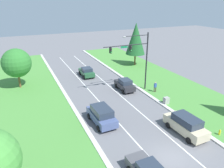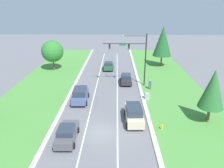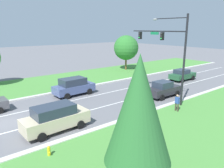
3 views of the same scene
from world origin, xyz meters
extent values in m
plane|color=slate|center=(0.00, 0.00, 0.00)|extent=(160.00, 160.00, 0.00)
cube|color=beige|center=(5.65, 0.00, 0.07)|extent=(0.50, 90.00, 0.15)
cube|color=white|center=(-1.80, 0.00, 0.00)|extent=(0.14, 81.00, 0.01)
cube|color=white|center=(1.80, 0.00, 0.00)|extent=(0.14, 81.00, 0.01)
cylinder|color=black|center=(6.45, 14.74, 4.46)|extent=(0.20, 0.20, 8.91)
cylinder|color=black|center=(2.94, 14.74, 7.31)|extent=(7.02, 0.12, 0.12)
cube|color=#147042|center=(2.59, 14.74, 7.09)|extent=(1.10, 0.04, 0.28)
cylinder|color=black|center=(4.52, 14.74, 8.56)|extent=(3.86, 0.09, 0.09)
ellipsoid|color=gray|center=(2.59, 14.74, 8.51)|extent=(0.56, 0.28, 0.20)
cube|color=black|center=(3.64, 14.74, 6.81)|extent=(0.28, 0.32, 0.80)
sphere|color=#2D2D2D|center=(3.64, 14.57, 7.04)|extent=(0.16, 0.16, 0.16)
sphere|color=#2D2D2D|center=(3.64, 14.57, 6.81)|extent=(0.16, 0.16, 0.16)
sphere|color=#23D647|center=(3.64, 14.57, 6.58)|extent=(0.16, 0.16, 0.16)
cube|color=black|center=(0.48, 14.74, 6.81)|extent=(0.28, 0.32, 0.80)
sphere|color=#2D2D2D|center=(0.48, 14.57, 7.04)|extent=(0.16, 0.16, 0.16)
sphere|color=#2D2D2D|center=(0.48, 14.57, 6.81)|extent=(0.16, 0.16, 0.16)
sphere|color=#23D647|center=(0.48, 14.57, 6.58)|extent=(0.16, 0.16, 0.16)
cube|color=beige|center=(3.78, 2.59, 0.81)|extent=(2.07, 5.11, 0.95)
cube|color=#283342|center=(3.78, 2.47, 1.66)|extent=(1.81, 3.08, 0.75)
cylinder|color=black|center=(4.66, 4.19, 0.33)|extent=(0.26, 0.67, 0.66)
cylinder|color=black|center=(2.79, 4.13, 0.33)|extent=(0.26, 0.67, 0.66)
cylinder|color=black|center=(4.76, 1.06, 0.33)|extent=(0.26, 0.67, 0.66)
cylinder|color=black|center=(2.90, 1.00, 0.33)|extent=(0.26, 0.67, 0.66)
cylinder|color=black|center=(-2.58, -0.05, 0.31)|extent=(0.25, 0.63, 0.62)
cube|color=#235633|center=(-0.07, 24.55, 0.71)|extent=(1.88, 4.37, 0.72)
cube|color=#283342|center=(-0.07, 24.29, 1.38)|extent=(1.68, 1.97, 0.61)
cylinder|color=black|center=(0.85, 25.90, 0.36)|extent=(0.24, 0.71, 0.71)
cylinder|color=black|center=(-0.97, 25.91, 0.36)|extent=(0.24, 0.71, 0.71)
cylinder|color=black|center=(0.84, 23.20, 0.36)|extent=(0.24, 0.71, 0.71)
cylinder|color=black|center=(-0.98, 23.21, 0.36)|extent=(0.24, 0.71, 0.71)
cube|color=#28282D|center=(3.38, 15.87, 0.74)|extent=(1.84, 4.26, 0.80)
cube|color=#283342|center=(3.37, 15.61, 1.47)|extent=(1.62, 1.93, 0.68)
cylinder|color=black|center=(4.27, 17.16, 0.34)|extent=(0.25, 0.68, 0.67)
cylinder|color=black|center=(2.54, 17.19, 0.34)|extent=(0.25, 0.68, 0.67)
cylinder|color=black|center=(4.22, 14.54, 0.34)|extent=(0.25, 0.68, 0.67)
cylinder|color=black|center=(2.49, 14.57, 0.34)|extent=(0.25, 0.68, 0.67)
cube|color=#475684|center=(-3.58, 8.17, 0.79)|extent=(2.16, 4.82, 0.87)
cube|color=#283342|center=(-3.57, 8.05, 1.62)|extent=(1.90, 2.91, 0.80)
cylinder|color=black|center=(-2.64, 9.67, 0.35)|extent=(0.26, 0.71, 0.70)
cylinder|color=black|center=(-4.61, 9.61, 0.35)|extent=(0.26, 0.71, 0.70)
cylinder|color=black|center=(-2.55, 6.72, 0.35)|extent=(0.26, 0.71, 0.70)
cylinder|color=black|center=(-4.51, 6.66, 0.35)|extent=(0.26, 0.71, 0.70)
cube|color=#9E9E99|center=(6.21, 9.01, 0.51)|extent=(0.70, 0.60, 1.01)
cylinder|color=#42382D|center=(7.05, 13.05, 0.42)|extent=(0.14, 0.14, 0.84)
cylinder|color=#42382D|center=(7.31, 13.03, 0.42)|extent=(0.14, 0.14, 0.84)
cube|color=#2D4C99|center=(7.18, 13.04, 1.14)|extent=(0.39, 0.24, 0.60)
sphere|color=tan|center=(7.18, 13.04, 1.58)|extent=(0.22, 0.22, 0.22)
cylinder|color=gold|center=(6.81, 0.72, 0.28)|extent=(0.20, 0.20, 0.55)
sphere|color=gold|center=(6.81, 0.72, 0.61)|extent=(0.18, 0.18, 0.18)
cylinder|color=gold|center=(6.69, 0.72, 0.30)|extent=(0.10, 0.09, 0.09)
cylinder|color=gold|center=(6.93, 0.72, 0.30)|extent=(0.10, 0.09, 0.09)
cylinder|color=brown|center=(-11.62, 23.51, 1.23)|extent=(0.32, 0.32, 2.45)
sphere|color=#2D752D|center=(-11.62, 23.51, 4.14)|extent=(4.50, 4.50, 4.50)
cylinder|color=brown|center=(11.69, 27.16, 1.25)|extent=(0.32, 0.32, 2.50)
cone|color=#1E5628|center=(11.69, 27.16, 5.72)|extent=(4.04, 4.04, 6.46)
camera|label=1|loc=(-11.49, -12.40, 13.45)|focal=35.00mm
camera|label=2|loc=(1.62, -20.79, 13.49)|focal=35.00mm
camera|label=3|loc=(18.47, -3.60, 7.60)|focal=35.00mm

